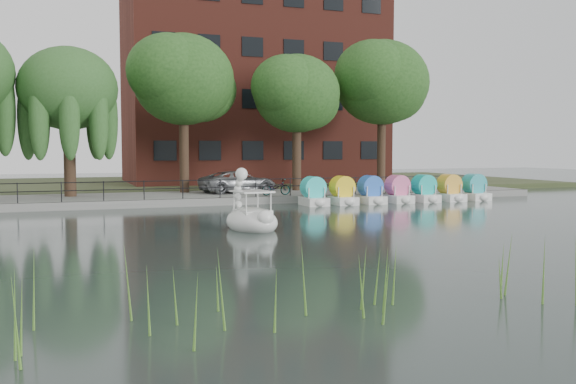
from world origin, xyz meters
TOP-DOWN VIEW (x-y plane):
  - ground_plane at (0.00, 0.00)m, footprint 120.00×120.00m
  - promenade at (0.00, 16.00)m, footprint 40.00×6.00m
  - kerb at (0.00, 13.05)m, footprint 40.00×0.25m
  - land_strip at (0.00, 30.00)m, footprint 60.00×22.00m
  - railing at (0.00, 13.25)m, footprint 32.00×0.05m
  - apartment_building at (7.00, 29.97)m, footprint 20.00×10.07m
  - willow_mid at (-7.50, 17.00)m, footprint 5.32×5.32m
  - broadleaf_center at (-1.00, 18.00)m, footprint 6.00×6.00m
  - broadleaf_right at (6.00, 17.50)m, footprint 5.40×5.40m
  - broadleaf_far at (12.50, 18.50)m, footprint 6.30×6.30m
  - minivan at (1.97, 16.72)m, footprint 3.45×5.68m
  - bicycle at (3.36, 13.84)m, footprint 0.71×1.76m
  - swan_boat at (-1.37, 2.94)m, footprint 2.10×2.94m
  - pedal_boat_row at (9.74, 11.39)m, footprint 11.35×1.70m
  - reed_bank at (2.00, -9.50)m, footprint 24.00×2.40m

SIDE VIEW (x-z plane):
  - ground_plane at x=0.00m, z-range 0.00..0.00m
  - land_strip at x=0.00m, z-range 0.00..0.36m
  - promenade at x=0.00m, z-range 0.00..0.40m
  - kerb at x=0.00m, z-range 0.00..0.40m
  - swan_boat at x=-1.37m, z-range -0.65..1.66m
  - reed_bank at x=2.00m, z-range 0.00..1.20m
  - pedal_boat_row at x=9.74m, z-range -0.09..1.31m
  - bicycle at x=3.36m, z-range 0.40..1.40m
  - minivan at x=1.97m, z-range 0.40..1.87m
  - railing at x=0.00m, z-range 0.65..1.65m
  - willow_mid at x=-7.50m, z-range 2.17..10.32m
  - broadleaf_right at x=6.00m, z-range 2.22..10.55m
  - broadleaf_center at x=-1.00m, z-range 2.44..11.69m
  - broadleaf_far at x=12.50m, z-range 2.54..12.25m
  - apartment_building at x=7.00m, z-range 0.36..18.36m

